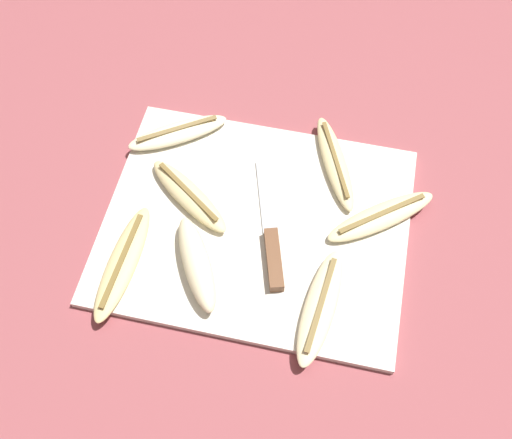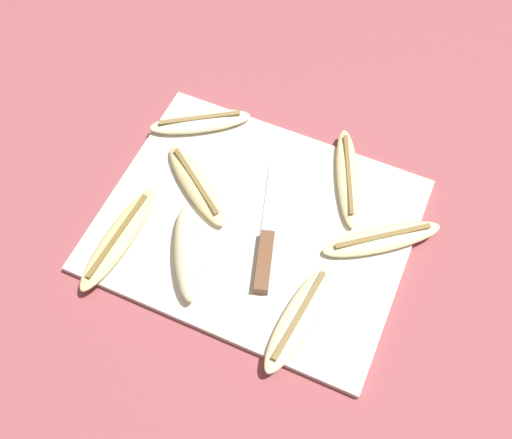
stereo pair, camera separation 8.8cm
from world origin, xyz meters
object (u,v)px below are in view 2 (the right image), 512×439
(banana_soft_right, at_px, (382,239))
(banana_bright_far, at_px, (200,122))
(banana_ripe_center, at_px, (348,177))
(banana_spotted_left, at_px, (119,238))
(banana_cream_curved, at_px, (299,317))
(banana_mellow_near, at_px, (196,185))
(banana_pale_long, at_px, (188,252))
(knife, at_px, (266,248))

(banana_soft_right, xyz_separation_m, banana_bright_far, (-0.34, 0.09, 0.00))
(banana_ripe_center, bearing_deg, banana_spotted_left, -138.90)
(banana_cream_curved, bearing_deg, banana_bright_far, 137.92)
(banana_soft_right, bearing_deg, banana_ripe_center, 134.81)
(banana_mellow_near, xyz_separation_m, banana_bright_far, (-0.05, 0.11, -0.00))
(banana_soft_right, relative_size, banana_mellow_near, 1.06)
(banana_mellow_near, bearing_deg, banana_soft_right, 5.16)
(banana_mellow_near, distance_m, banana_bright_far, 0.12)
(banana_pale_long, distance_m, banana_cream_curved, 0.18)
(knife, height_order, banana_mellow_near, banana_mellow_near)
(knife, distance_m, banana_bright_far, 0.25)
(banana_spotted_left, bearing_deg, knife, 19.39)
(banana_bright_far, xyz_separation_m, banana_pale_long, (0.09, -0.22, 0.01))
(banana_soft_right, xyz_separation_m, banana_spotted_left, (-0.35, -0.15, -0.00))
(knife, xyz_separation_m, banana_mellow_near, (-0.14, 0.06, 0.00))
(banana_soft_right, height_order, banana_mellow_near, banana_mellow_near)
(banana_soft_right, distance_m, banana_bright_far, 0.35)
(banana_cream_curved, bearing_deg, banana_pale_long, 172.56)
(banana_soft_right, distance_m, banana_mellow_near, 0.29)
(knife, xyz_separation_m, banana_spotted_left, (-0.20, -0.07, 0.00))
(knife, bearing_deg, banana_spotted_left, -177.73)
(banana_spotted_left, distance_m, banana_bright_far, 0.24)
(banana_ripe_center, bearing_deg, banana_soft_right, -45.19)
(banana_spotted_left, distance_m, banana_cream_curved, 0.28)
(banana_soft_right, bearing_deg, banana_spotted_left, -156.46)
(banana_bright_far, distance_m, banana_cream_curved, 0.36)
(knife, relative_size, banana_soft_right, 1.30)
(knife, relative_size, banana_ripe_center, 1.21)
(banana_spotted_left, height_order, banana_cream_curved, banana_cream_curved)
(knife, distance_m, banana_pale_long, 0.11)
(banana_spotted_left, xyz_separation_m, banana_bright_far, (0.01, 0.24, 0.00))
(banana_soft_right, xyz_separation_m, banana_cream_curved, (-0.07, -0.16, 0.00))
(banana_mellow_near, relative_size, banana_spotted_left, 0.84)
(banana_bright_far, bearing_deg, knife, -41.51)
(banana_soft_right, distance_m, banana_spotted_left, 0.38)
(banana_mellow_near, distance_m, banana_cream_curved, 0.26)
(banana_spotted_left, bearing_deg, banana_bright_far, 86.80)
(banana_mellow_near, relative_size, banana_ripe_center, 0.88)
(banana_spotted_left, relative_size, banana_cream_curved, 1.05)
(banana_ripe_center, bearing_deg, knife, -112.20)
(banana_cream_curved, bearing_deg, banana_spotted_left, 178.65)
(banana_pale_long, height_order, banana_cream_curved, banana_pale_long)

